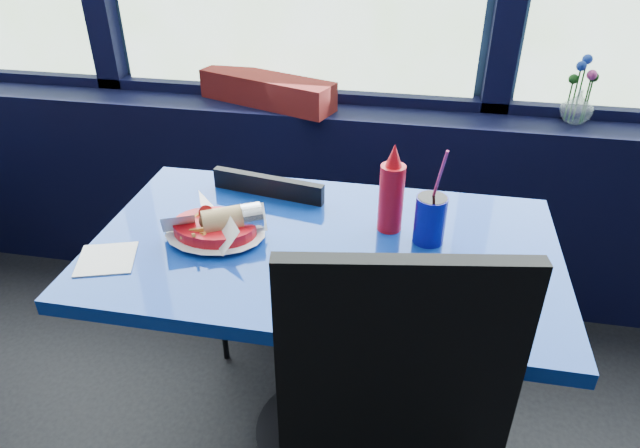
{
  "coord_description": "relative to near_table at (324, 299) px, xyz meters",
  "views": [
    {
      "loc": [
        0.52,
        0.79,
        1.57
      ],
      "look_at": [
        0.29,
        1.98,
        0.82
      ],
      "focal_mm": 32.0,
      "sensor_mm": 36.0,
      "label": 1
    }
  ],
  "objects": [
    {
      "name": "planter_box",
      "position": [
        -0.38,
        0.86,
        0.29
      ],
      "size": [
        0.56,
        0.31,
        0.11
      ],
      "primitive_type": "cube",
      "rotation": [
        0.0,
        0.0,
        -0.34
      ],
      "color": "maroon",
      "rests_on": "window_sill"
    },
    {
      "name": "chair_near_back",
      "position": [
        -0.23,
        0.33,
        -0.1
      ],
      "size": [
        0.42,
        0.43,
        0.81
      ],
      "rotation": [
        0.0,
        0.0,
        2.97
      ],
      "color": "black",
      "rests_on": "ground"
    },
    {
      "name": "near_table",
      "position": [
        0.0,
        0.0,
        0.0
      ],
      "size": [
        1.2,
        0.7,
        0.75
      ],
      "color": "black",
      "rests_on": "ground"
    },
    {
      "name": "soda_cup",
      "position": [
        0.26,
        0.07,
        0.25
      ],
      "size": [
        0.08,
        0.08,
        0.27
      ],
      "rotation": [
        0.0,
        0.0,
        -0.12
      ],
      "color": "#0E0B81",
      "rests_on": "near_table"
    },
    {
      "name": "window_sill",
      "position": [
        -0.3,
        0.87,
        -0.17
      ],
      "size": [
        5.0,
        0.26,
        0.8
      ],
      "primitive_type": "cube",
      "color": "black",
      "rests_on": "ground"
    },
    {
      "name": "napkin",
      "position": [
        -0.52,
        -0.17,
        0.18
      ],
      "size": [
        0.17,
        0.17,
        0.0
      ],
      "primitive_type": "cube",
      "rotation": [
        0.0,
        0.0,
        0.32
      ],
      "color": "white",
      "rests_on": "near_table"
    },
    {
      "name": "ketchup_bottle",
      "position": [
        0.16,
        0.11,
        0.29
      ],
      "size": [
        0.07,
        0.07,
        0.25
      ],
      "color": "red",
      "rests_on": "near_table"
    },
    {
      "name": "food_basket",
      "position": [
        -0.28,
        -0.02,
        0.21
      ],
      "size": [
        0.25,
        0.24,
        0.09
      ],
      "rotation": [
        0.0,
        0.0,
        0.08
      ],
      "color": "red",
      "rests_on": "near_table"
    },
    {
      "name": "flower_vase",
      "position": [
        0.76,
        0.88,
        0.3
      ],
      "size": [
        0.15,
        0.16,
        0.24
      ],
      "rotation": [
        0.0,
        0.0,
        0.41
      ],
      "color": "silver",
      "rests_on": "window_sill"
    }
  ]
}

